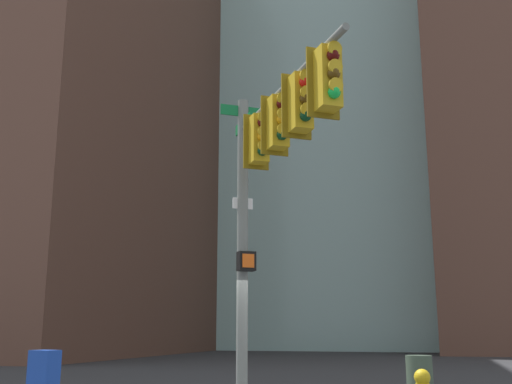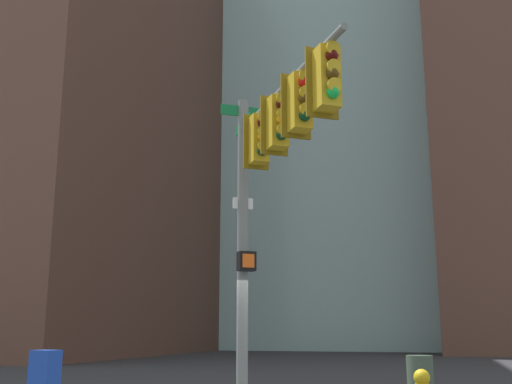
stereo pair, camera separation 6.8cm
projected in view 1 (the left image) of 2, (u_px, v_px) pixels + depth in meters
name	position (u px, v px, depth m)	size (l,w,h in m)	color
signal_pole_assembly	(270.00, 163.00, 11.76)	(4.59, 3.36, 6.51)	slate
litter_bin	(420.00, 378.00, 13.06)	(0.56, 0.56, 0.95)	#384738
newspaper_box	(44.00, 375.00, 13.36)	(0.44, 0.56, 1.05)	#193FA5
building_brick_nearside	(46.00, 99.00, 44.01)	(25.80, 20.29, 35.29)	brown
building_brick_farside	(467.00, 123.00, 77.08)	(21.80, 14.40, 53.77)	brown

